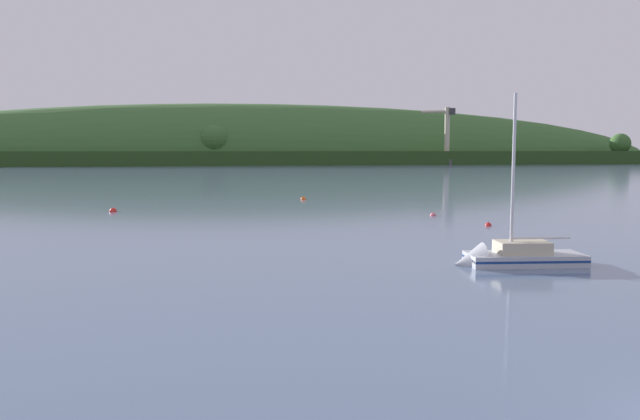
% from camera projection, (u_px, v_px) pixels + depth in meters
% --- Properties ---
extents(far_shoreline_hill, '(451.82, 88.28, 48.06)m').
position_uv_depth(far_shoreline_hill, '(246.00, 163.00, 254.95)').
color(far_shoreline_hill, '#27431B').
rests_on(far_shoreline_hill, ground).
extents(dockside_crane, '(11.62, 7.40, 20.89)m').
position_uv_depth(dockside_crane, '(446.00, 138.00, 228.61)').
color(dockside_crane, '#4C4C51').
rests_on(dockside_crane, ground).
extents(sailboat_near_mooring, '(6.60, 2.73, 9.60)m').
position_uv_depth(sailboat_near_mooring, '(509.00, 261.00, 31.55)').
color(sailboat_near_mooring, '#ADB2BC').
rests_on(sailboat_near_mooring, ground).
extents(mooring_buoy_foreground, '(0.49, 0.49, 0.57)m').
position_uv_depth(mooring_buoy_foreground, '(488.00, 226.00, 47.68)').
color(mooring_buoy_foreground, red).
rests_on(mooring_buoy_foreground, ground).
extents(mooring_buoy_midchannel, '(0.70, 0.70, 0.78)m').
position_uv_depth(mooring_buoy_midchannel, '(113.00, 212.00, 58.45)').
color(mooring_buoy_midchannel, red).
rests_on(mooring_buoy_midchannel, ground).
extents(mooring_buoy_off_fishing_boat, '(0.65, 0.65, 0.73)m').
position_uv_depth(mooring_buoy_off_fishing_boat, '(303.00, 199.00, 72.38)').
color(mooring_buoy_off_fishing_boat, '#EA5B19').
rests_on(mooring_buoy_off_fishing_boat, ground).
extents(mooring_buoy_far_upstream, '(0.53, 0.53, 0.61)m').
position_uv_depth(mooring_buoy_far_upstream, '(433.00, 216.00, 54.87)').
color(mooring_buoy_far_upstream, '#E06675').
rests_on(mooring_buoy_far_upstream, ground).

